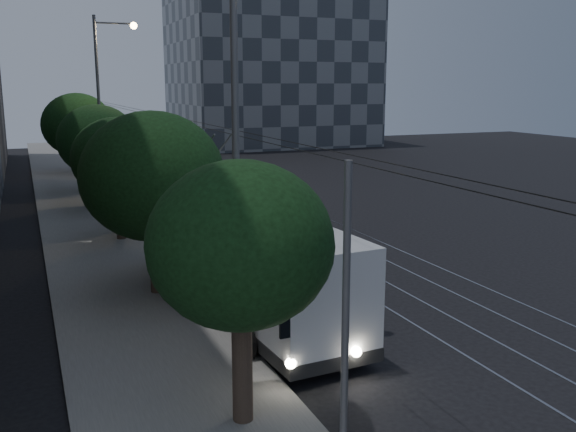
# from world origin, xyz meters

# --- Properties ---
(ground) EXTENTS (120.00, 120.00, 0.00)m
(ground) POSITION_xyz_m (0.00, 0.00, 0.00)
(ground) COLOR black
(ground) RESTS_ON ground
(sidewalk) EXTENTS (5.00, 90.00, 0.15)m
(sidewalk) POSITION_xyz_m (-7.50, 20.00, 0.07)
(sidewalk) COLOR slate
(sidewalk) RESTS_ON ground
(tram_rails) EXTENTS (4.52, 90.00, 0.02)m
(tram_rails) POSITION_xyz_m (2.50, 20.00, 0.01)
(tram_rails) COLOR #9B9BA4
(tram_rails) RESTS_ON ground
(overhead_wires) EXTENTS (2.23, 90.00, 6.00)m
(overhead_wires) POSITION_xyz_m (-4.97, 20.00, 3.47)
(overhead_wires) COLOR black
(overhead_wires) RESTS_ON ground
(building_distant_right) EXTENTS (22.00, 18.00, 24.00)m
(building_distant_right) POSITION_xyz_m (18.00, 55.00, 12.00)
(building_distant_right) COLOR #353B44
(building_distant_right) RESTS_ON ground
(trolleybus) EXTENTS (3.49, 12.91, 5.63)m
(trolleybus) POSITION_xyz_m (-4.10, -0.26, 1.77)
(trolleybus) COLOR silver
(trolleybus) RESTS_ON ground
(pickup_silver) EXTENTS (4.40, 6.94, 1.78)m
(pickup_silver) POSITION_xyz_m (-4.30, 13.50, 0.89)
(pickup_silver) COLOR silver
(pickup_silver) RESTS_ON ground
(car_white_a) EXTENTS (2.14, 4.66, 1.55)m
(car_white_a) POSITION_xyz_m (-3.72, 18.72, 0.77)
(car_white_a) COLOR white
(car_white_a) RESTS_ON ground
(car_white_b) EXTENTS (4.15, 5.90, 1.59)m
(car_white_b) POSITION_xyz_m (-3.76, 19.50, 0.79)
(car_white_b) COLOR #B7B7BC
(car_white_b) RESTS_ON ground
(car_white_c) EXTENTS (1.56, 4.48, 1.48)m
(car_white_c) POSITION_xyz_m (-3.13, 26.09, 0.74)
(car_white_c) COLOR silver
(car_white_c) RESTS_ON ground
(car_white_d) EXTENTS (2.28, 4.62, 1.51)m
(car_white_d) POSITION_xyz_m (-4.30, 34.38, 0.76)
(car_white_d) COLOR #B3B3B7
(car_white_d) RESTS_ON ground
(tree_0) EXTENTS (3.89, 3.89, 5.81)m
(tree_0) POSITION_xyz_m (-6.50, -7.62, 4.03)
(tree_0) COLOR #33261C
(tree_0) RESTS_ON ground
(tree_1) EXTENTS (4.89, 4.89, 6.43)m
(tree_1) POSITION_xyz_m (-6.50, 1.82, 4.21)
(tree_1) COLOR #33261C
(tree_1) RESTS_ON ground
(tree_2) EXTENTS (4.20, 4.20, 5.82)m
(tree_2) POSITION_xyz_m (-6.50, 10.35, 3.91)
(tree_2) COLOR #33261C
(tree_2) RESTS_ON ground
(tree_3) EXTENTS (4.55, 4.55, 6.15)m
(tree_3) POSITION_xyz_m (-6.50, 18.49, 4.09)
(tree_3) COLOR #33261C
(tree_3) RESTS_ON ground
(tree_4) EXTENTS (4.67, 4.67, 6.71)m
(tree_4) POSITION_xyz_m (-7.00, 25.39, 4.59)
(tree_4) COLOR #33261C
(tree_4) RESTS_ON ground
(tree_5) EXTENTS (3.94, 3.94, 5.48)m
(tree_5) POSITION_xyz_m (-6.50, 35.40, 3.69)
(tree_5) COLOR #33261C
(tree_5) RESTS_ON ground
(streetlamp_near) EXTENTS (2.62, 0.44, 10.94)m
(streetlamp_near) POSITION_xyz_m (-4.77, -3.36, 6.53)
(streetlamp_near) COLOR #5F5F62
(streetlamp_near) RESTS_ON ground
(streetlamp_far) EXTENTS (2.73, 0.44, 11.47)m
(streetlamp_far) POSITION_xyz_m (-5.37, 23.00, 6.82)
(streetlamp_far) COLOR #5F5F62
(streetlamp_far) RESTS_ON ground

